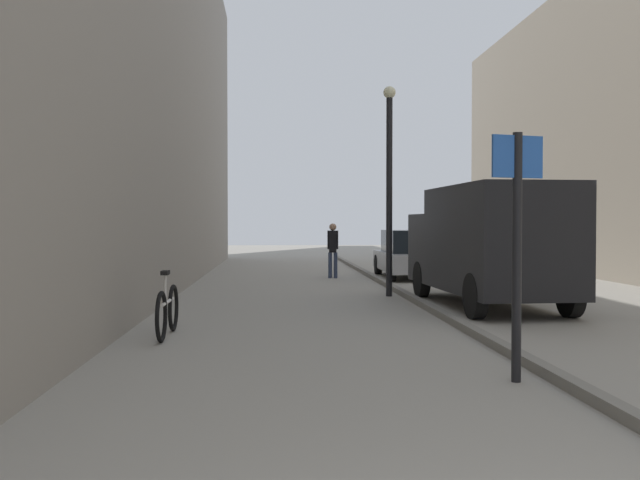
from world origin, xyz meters
The scene contains 9 objects.
ground_plane centered at (0.00, 12.00, 0.00)m, with size 80.00×80.00×0.00m, color gray.
building_facade_left centered at (-4.80, 12.00, 5.70)m, with size 2.40×40.00×11.41m, color gray.
kerb_strip centered at (1.58, 12.00, 0.06)m, with size 0.16×40.00×0.12m, color slate.
pedestrian_main_foreground centered at (0.40, 19.40, 0.96)m, with size 0.33×0.22×1.66m.
delivery_van centered at (2.89, 11.94, 1.28)m, with size 2.16×5.39×2.38m.
parked_car centered at (2.82, 19.53, 0.71)m, with size 1.87×4.22×1.45m.
street_sign_post centered at (1.16, 5.29, 1.55)m, with size 0.59×0.19×2.60m.
lamp_post centered at (1.24, 13.99, 2.72)m, with size 0.28×0.28×4.76m.
bicycle_leaning centered at (-2.92, 8.50, 0.38)m, with size 0.10×1.77×0.98m.
Camera 1 is at (-1.35, -1.92, 1.66)m, focal length 39.72 mm.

